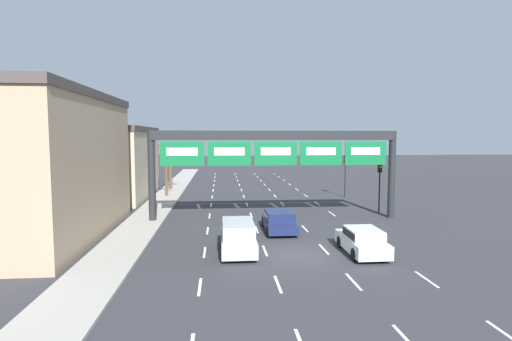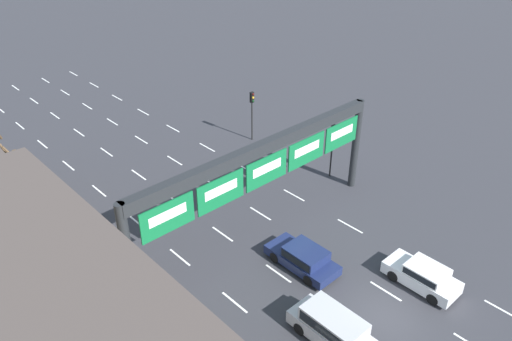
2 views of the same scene
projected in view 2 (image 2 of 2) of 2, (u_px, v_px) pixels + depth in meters
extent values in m
plane|color=#333338|center=(383.00, 317.00, 25.66)|extent=(220.00, 220.00, 0.00)
cube|color=white|center=(235.00, 302.00, 26.54)|extent=(0.12, 2.00, 0.01)
cube|color=white|center=(180.00, 257.00, 29.69)|extent=(0.12, 2.00, 0.01)
cube|color=white|center=(136.00, 221.00, 32.85)|extent=(0.12, 2.00, 0.01)
cube|color=white|center=(99.00, 191.00, 36.01)|extent=(0.12, 2.00, 0.01)
cube|color=white|center=(68.00, 166.00, 39.17)|extent=(0.12, 2.00, 0.01)
cube|color=white|center=(42.00, 144.00, 42.32)|extent=(0.12, 2.00, 0.01)
cube|color=white|center=(20.00, 126.00, 45.48)|extent=(0.12, 2.00, 0.01)
cube|color=white|center=(0.00, 110.00, 48.64)|extent=(0.12, 2.00, 0.01)
cube|color=white|center=(348.00, 323.00, 25.32)|extent=(0.12, 2.00, 0.01)
cube|color=white|center=(278.00, 273.00, 28.48)|extent=(0.12, 2.00, 0.01)
cube|color=white|center=(222.00, 234.00, 31.63)|extent=(0.12, 2.00, 0.01)
cube|color=white|center=(177.00, 202.00, 34.79)|extent=(0.12, 2.00, 0.01)
cube|color=white|center=(139.00, 175.00, 37.95)|extent=(0.12, 2.00, 0.01)
cube|color=white|center=(106.00, 152.00, 41.10)|extent=(0.12, 2.00, 0.01)
cube|color=white|center=(79.00, 133.00, 44.26)|extent=(0.12, 2.00, 0.01)
cube|color=white|center=(55.00, 116.00, 47.42)|extent=(0.12, 2.00, 0.01)
cube|color=white|center=(34.00, 101.00, 50.58)|extent=(0.12, 2.00, 0.01)
cube|color=white|center=(15.00, 88.00, 53.73)|extent=(0.12, 2.00, 0.01)
cube|color=white|center=(386.00, 291.00, 27.26)|extent=(0.12, 2.00, 0.01)
cube|color=white|center=(316.00, 248.00, 30.41)|extent=(0.12, 2.00, 0.01)
cube|color=white|center=(260.00, 213.00, 33.57)|extent=(0.12, 2.00, 0.01)
cube|color=white|center=(214.00, 185.00, 36.73)|extent=(0.12, 2.00, 0.01)
cube|color=white|center=(175.00, 160.00, 39.88)|extent=(0.12, 2.00, 0.01)
cube|color=white|center=(141.00, 140.00, 43.04)|extent=(0.12, 2.00, 0.01)
cube|color=white|center=(112.00, 122.00, 46.20)|extent=(0.12, 2.00, 0.01)
cube|color=white|center=(87.00, 106.00, 49.36)|extent=(0.12, 2.00, 0.01)
cube|color=white|center=(65.00, 93.00, 52.51)|extent=(0.12, 2.00, 0.01)
cube|color=white|center=(45.00, 80.00, 55.67)|extent=(0.12, 2.00, 0.01)
cube|color=white|center=(503.00, 310.00, 26.04)|extent=(0.12, 2.00, 0.01)
cube|color=white|center=(418.00, 264.00, 29.19)|extent=(0.12, 2.00, 0.01)
cube|color=white|center=(350.00, 226.00, 32.35)|extent=(0.12, 2.00, 0.01)
cube|color=white|center=(294.00, 195.00, 35.51)|extent=(0.12, 2.00, 0.01)
cube|color=white|center=(247.00, 169.00, 38.67)|extent=(0.12, 2.00, 0.01)
cube|color=white|center=(207.00, 147.00, 41.82)|extent=(0.12, 2.00, 0.01)
cube|color=white|center=(173.00, 128.00, 44.98)|extent=(0.12, 2.00, 0.01)
cube|color=white|center=(143.00, 112.00, 48.14)|extent=(0.12, 2.00, 0.01)
cube|color=white|center=(117.00, 98.00, 51.29)|extent=(0.12, 2.00, 0.01)
cube|color=white|center=(94.00, 85.00, 54.45)|extent=(0.12, 2.00, 0.01)
cube|color=white|center=(73.00, 74.00, 57.61)|extent=(0.12, 2.00, 0.01)
cylinder|color=#232628|center=(128.00, 261.00, 24.39)|extent=(0.53, 0.53, 6.70)
cylinder|color=#232628|center=(356.00, 144.00, 35.02)|extent=(0.53, 0.53, 6.70)
cube|color=#232628|center=(263.00, 148.00, 28.19)|extent=(18.10, 0.60, 0.70)
cube|color=#116B38|center=(168.00, 217.00, 24.65)|extent=(3.15, 0.08, 1.76)
cube|color=white|center=(168.00, 215.00, 24.54)|extent=(2.21, 0.02, 0.56)
cube|color=#116B38|center=(221.00, 192.00, 26.65)|extent=(3.15, 0.08, 1.76)
cube|color=white|center=(221.00, 190.00, 26.54)|extent=(2.21, 0.02, 0.56)
cube|color=#116B38|center=(267.00, 170.00, 28.65)|extent=(3.15, 0.08, 1.76)
cube|color=white|center=(267.00, 168.00, 28.54)|extent=(2.21, 0.02, 0.56)
cube|color=#116B38|center=(306.00, 151.00, 30.64)|extent=(3.15, 0.08, 1.76)
cube|color=white|center=(307.00, 149.00, 30.53)|extent=(2.21, 0.02, 0.56)
cube|color=#116B38|center=(341.00, 134.00, 32.64)|extent=(3.15, 0.08, 1.76)
cube|color=white|center=(342.00, 132.00, 32.53)|extent=(2.21, 0.02, 0.56)
cube|color=#19234C|center=(302.00, 260.00, 28.79)|extent=(1.90, 4.41, 0.56)
cube|color=#19234C|center=(306.00, 254.00, 28.32)|extent=(1.75, 2.30, 0.62)
cube|color=black|center=(306.00, 254.00, 28.32)|extent=(1.79, 2.11, 0.44)
cylinder|color=black|center=(275.00, 257.00, 29.19)|extent=(0.22, 0.66, 0.66)
cylinder|color=black|center=(295.00, 245.00, 30.21)|extent=(0.22, 0.66, 0.66)
cylinder|color=black|center=(309.00, 280.00, 27.52)|extent=(0.22, 0.66, 0.66)
cylinder|color=black|center=(329.00, 266.00, 28.54)|extent=(0.22, 0.66, 0.66)
cube|color=silver|center=(421.00, 277.00, 27.43)|extent=(1.78, 4.07, 0.70)
cube|color=silver|center=(427.00, 271.00, 26.96)|extent=(1.64, 2.11, 0.52)
cube|color=black|center=(427.00, 271.00, 26.96)|extent=(1.67, 1.94, 0.37)
cylinder|color=black|center=(393.00, 276.00, 27.84)|extent=(0.22, 0.66, 0.66)
cylinder|color=black|center=(409.00, 263.00, 28.78)|extent=(0.22, 0.66, 0.66)
cylinder|color=black|center=(433.00, 299.00, 26.30)|extent=(0.22, 0.66, 0.66)
cylinder|color=black|center=(448.00, 285.00, 27.24)|extent=(0.22, 0.66, 0.66)
cube|color=#B7B7BC|center=(332.00, 332.00, 24.10)|extent=(1.81, 4.43, 0.73)
cube|color=#B7B7BC|center=(334.00, 321.00, 23.69)|extent=(1.67, 3.10, 0.76)
cube|color=black|center=(334.00, 321.00, 23.69)|extent=(1.71, 2.85, 0.55)
cylinder|color=black|center=(300.00, 329.00, 24.57)|extent=(0.22, 0.66, 0.66)
cylinder|color=black|center=(322.00, 312.00, 25.54)|extent=(0.22, 0.66, 0.66)
cylinder|color=black|center=(252.00, 121.00, 42.23)|extent=(0.12, 0.12, 3.44)
cube|color=black|center=(252.00, 97.00, 41.13)|extent=(0.30, 0.24, 0.90)
sphere|color=#3D0E0C|center=(253.00, 94.00, 40.90)|extent=(0.20, 0.20, 0.20)
sphere|color=gold|center=(253.00, 98.00, 41.05)|extent=(0.20, 0.20, 0.20)
sphere|color=#0E3515|center=(253.00, 101.00, 41.20)|extent=(0.20, 0.20, 0.20)
cylinder|color=black|center=(331.00, 156.00, 36.98)|extent=(0.12, 0.12, 3.35)
cube|color=black|center=(333.00, 131.00, 35.90)|extent=(0.30, 0.24, 0.90)
sphere|color=#3D0E0C|center=(335.00, 127.00, 35.67)|extent=(0.20, 0.20, 0.20)
sphere|color=gold|center=(335.00, 131.00, 35.82)|extent=(0.20, 0.20, 0.20)
sphere|color=#0E3515|center=(335.00, 135.00, 35.97)|extent=(0.20, 0.20, 0.20)
cylinder|color=brown|center=(23.00, 183.00, 32.22)|extent=(0.30, 0.30, 4.72)
cylinder|color=brown|center=(7.00, 155.00, 30.70)|extent=(0.37, 1.12, 1.29)
cylinder|color=brown|center=(25.00, 165.00, 31.45)|extent=(0.93, 0.73, 1.95)
cylinder|color=brown|center=(16.00, 159.00, 30.77)|extent=(1.17, 0.51, 2.01)
cylinder|color=brown|center=(2.00, 152.00, 30.30)|extent=(0.62, 1.65, 1.58)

